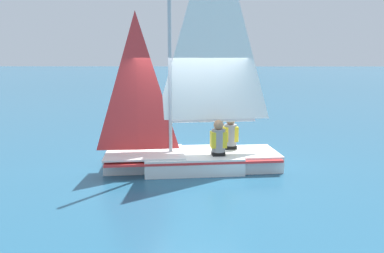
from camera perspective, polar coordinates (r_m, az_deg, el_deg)
The scene contains 4 objects.
ground_plane at distance 8.66m, azimuth 0.00°, elevation -6.34°, with size 260.00×260.00×0.00m, color #235675.
sailboat_main at distance 8.47m, azimuth 0.15°, elevation -1.12°, with size 4.06×1.98×5.66m.
sailor_helm at distance 8.27m, azimuth 4.04°, elevation -2.71°, with size 0.37×0.34×1.16m.
sailor_crew at distance 8.91m, azimuth 5.85°, elevation -1.73°, with size 0.37×0.34×1.16m.
Camera 1 is at (-0.21, 8.30, 2.46)m, focal length 35.00 mm.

